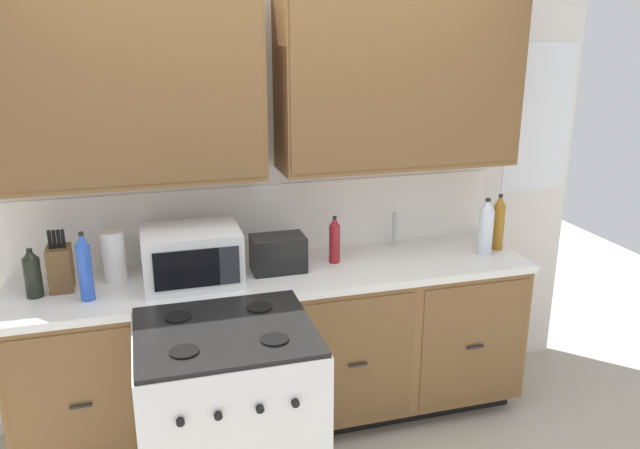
# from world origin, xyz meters

# --- Properties ---
(wall_unit) EXTENTS (3.91, 0.40, 2.48)m
(wall_unit) POSITION_xyz_m (0.00, 0.50, 1.65)
(wall_unit) COLOR white
(wall_unit) RESTS_ON ground_plane
(counter_run) EXTENTS (2.74, 0.64, 0.92)m
(counter_run) POSITION_xyz_m (0.00, 0.30, 0.47)
(counter_run) COLOR black
(counter_run) RESTS_ON ground_plane
(stove_range) EXTENTS (0.76, 0.68, 0.95)m
(stove_range) POSITION_xyz_m (-0.38, -0.33, 0.47)
(stove_range) COLOR white
(stove_range) RESTS_ON ground_plane
(microwave) EXTENTS (0.48, 0.37, 0.28)m
(microwave) POSITION_xyz_m (-0.45, 0.28, 1.06)
(microwave) COLOR white
(microwave) RESTS_ON counter_run
(toaster) EXTENTS (0.28, 0.18, 0.19)m
(toaster) POSITION_xyz_m (-0.00, 0.32, 1.01)
(toaster) COLOR black
(toaster) RESTS_ON counter_run
(knife_block) EXTENTS (0.11, 0.14, 0.31)m
(knife_block) POSITION_xyz_m (-1.07, 0.36, 1.03)
(knife_block) COLOR brown
(knife_block) RESTS_ON counter_run
(sink_faucet) EXTENTS (0.02, 0.02, 0.20)m
(sink_faucet) POSITION_xyz_m (0.74, 0.51, 1.02)
(sink_faucet) COLOR #B2B5BA
(sink_faucet) RESTS_ON counter_run
(paper_towel_roll) EXTENTS (0.12, 0.12, 0.26)m
(paper_towel_roll) POSITION_xyz_m (-0.82, 0.42, 1.05)
(paper_towel_roll) COLOR white
(paper_towel_roll) RESTS_ON counter_run
(bottle_clear) EXTENTS (0.08, 0.08, 0.33)m
(bottle_clear) POSITION_xyz_m (1.17, 0.23, 1.08)
(bottle_clear) COLOR silver
(bottle_clear) RESTS_ON counter_run
(bottle_red) EXTENTS (0.06, 0.06, 0.26)m
(bottle_red) POSITION_xyz_m (0.32, 0.35, 1.05)
(bottle_red) COLOR maroon
(bottle_red) RESTS_ON counter_run
(bottle_dark) EXTENTS (0.08, 0.08, 0.24)m
(bottle_dark) POSITION_xyz_m (-1.19, 0.31, 1.04)
(bottle_dark) COLOR black
(bottle_dark) RESTS_ON counter_run
(bottle_blue) EXTENTS (0.07, 0.07, 0.34)m
(bottle_blue) POSITION_xyz_m (-0.95, 0.20, 1.08)
(bottle_blue) COLOR blue
(bottle_blue) RESTS_ON counter_run
(bottle_amber) EXTENTS (0.07, 0.07, 0.33)m
(bottle_amber) POSITION_xyz_m (1.29, 0.30, 1.08)
(bottle_amber) COLOR #9E6619
(bottle_amber) RESTS_ON counter_run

